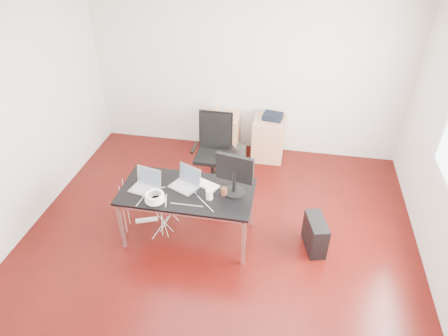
% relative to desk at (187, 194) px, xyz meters
% --- Properties ---
extents(room_shell, '(5.00, 5.00, 5.00)m').
position_rel_desk_xyz_m(room_shell, '(0.42, -0.17, 0.73)').
color(room_shell, '#360806').
rests_on(room_shell, ground).
extents(desk, '(1.60, 0.80, 0.73)m').
position_rel_desk_xyz_m(desk, '(0.00, 0.00, 0.00)').
color(desk, black).
rests_on(desk, ground).
extents(office_chair, '(0.48, 0.50, 1.08)m').
position_rel_desk_xyz_m(office_chair, '(0.07, 1.23, -0.07)').
color(office_chair, black).
rests_on(office_chair, ground).
extents(filing_cabinet_left, '(0.50, 0.50, 0.70)m').
position_rel_desk_xyz_m(filing_cabinet_left, '(0.06, 2.06, -0.33)').
color(filing_cabinet_left, tan).
rests_on(filing_cabinet_left, ground).
extents(filing_cabinet_right, '(0.50, 0.50, 0.70)m').
position_rel_desk_xyz_m(filing_cabinet_right, '(0.81, 2.06, -0.33)').
color(filing_cabinet_right, tan).
rests_on(filing_cabinet_right, ground).
extents(pc_tower, '(0.31, 0.49, 0.44)m').
position_rel_desk_xyz_m(pc_tower, '(1.58, 0.08, -0.46)').
color(pc_tower, black).
rests_on(pc_tower, ground).
extents(wastebasket, '(0.29, 0.29, 0.28)m').
position_rel_desk_xyz_m(wastebasket, '(0.35, 1.87, -0.54)').
color(wastebasket, black).
rests_on(wastebasket, ground).
extents(power_strip, '(0.30, 0.16, 0.04)m').
position_rel_desk_xyz_m(power_strip, '(-0.64, 0.15, -0.66)').
color(power_strip, white).
rests_on(power_strip, ground).
extents(laptop_left, '(0.38, 0.32, 0.23)m').
position_rel_desk_xyz_m(laptop_left, '(-0.49, -0.04, 0.11)').
color(laptop_left, silver).
rests_on(laptop_left, desk).
extents(laptop_right, '(0.41, 0.37, 0.23)m').
position_rel_desk_xyz_m(laptop_right, '(-0.03, 0.09, 0.11)').
color(laptop_right, silver).
rests_on(laptop_right, desk).
extents(monitor, '(0.45, 0.26, 0.51)m').
position_rel_desk_xyz_m(monitor, '(0.56, 0.08, 0.34)').
color(monitor, black).
rests_on(monitor, desk).
extents(keyboard, '(0.46, 0.31, 0.02)m').
position_rel_desk_xyz_m(keyboard, '(0.15, 0.17, 0.06)').
color(keyboard, white).
rests_on(keyboard, desk).
extents(cup_white, '(0.11, 0.11, 0.12)m').
position_rel_desk_xyz_m(cup_white, '(0.30, -0.10, 0.11)').
color(cup_white, white).
rests_on(cup_white, desk).
extents(cup_brown, '(0.10, 0.10, 0.10)m').
position_rel_desk_xyz_m(cup_brown, '(0.45, 0.01, 0.10)').
color(cup_brown, '#5B2D1F').
rests_on(cup_brown, desk).
extents(cable_coil, '(0.24, 0.24, 0.11)m').
position_rel_desk_xyz_m(cable_coil, '(-0.31, -0.25, 0.11)').
color(cable_coil, white).
rests_on(cable_coil, desk).
extents(power_adapter, '(0.09, 0.09, 0.03)m').
position_rel_desk_xyz_m(power_adapter, '(-0.23, -0.23, 0.07)').
color(power_adapter, white).
rests_on(power_adapter, desk).
extents(speaker, '(0.09, 0.08, 0.18)m').
position_rel_desk_xyz_m(speaker, '(0.04, 2.05, 0.11)').
color(speaker, '#9E9E9E').
rests_on(speaker, filing_cabinet_left).
extents(navy_garment, '(0.33, 0.28, 0.09)m').
position_rel_desk_xyz_m(navy_garment, '(0.85, 2.09, 0.07)').
color(navy_garment, black).
rests_on(navy_garment, filing_cabinet_right).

